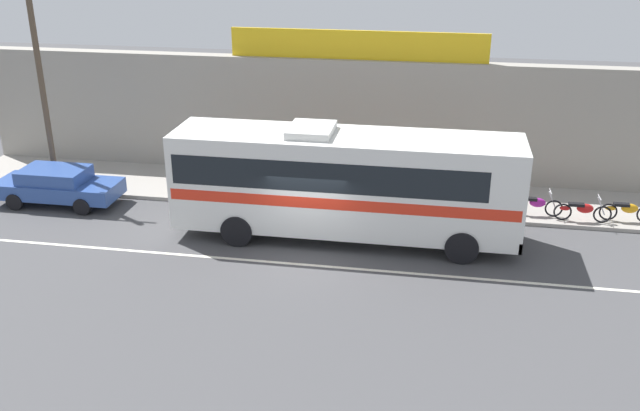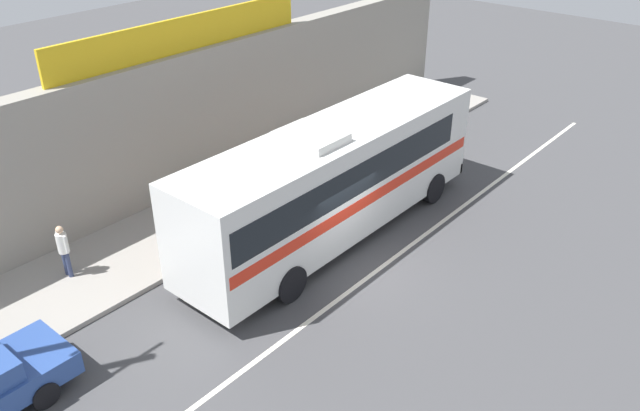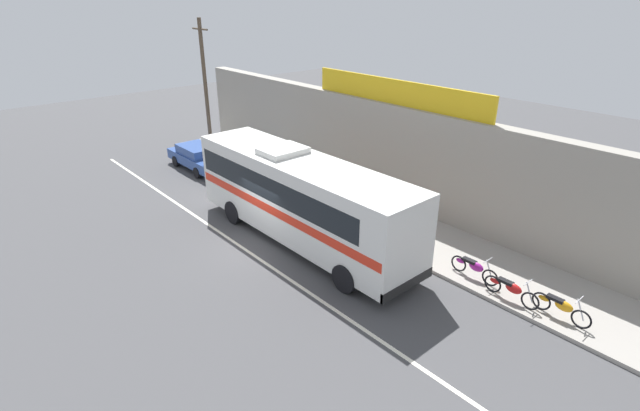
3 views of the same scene
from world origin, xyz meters
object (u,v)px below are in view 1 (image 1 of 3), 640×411
motorcycle_black (627,210)px  motorcycle_purple (535,204)px  motorcycle_orange (456,202)px  pedestrian_near_shop (193,157)px  parked_car (58,185)px  motorcycle_red (582,210)px  pedestrian_far_right (331,164)px  utility_pole (41,80)px  intercity_bus (343,179)px

motorcycle_black → motorcycle_purple: bearing=-180.0°
motorcycle_orange → pedestrian_near_shop: 10.48m
parked_car → motorcycle_red: 18.82m
pedestrian_near_shop → pedestrian_far_right: size_ratio=1.01×
utility_pole → motorcycle_red: (19.63, -0.06, -3.75)m
intercity_bus → utility_pole: (-11.66, 2.48, 2.25)m
motorcycle_purple → pedestrian_far_right: (-7.53, 1.64, 0.47)m
motorcycle_red → pedestrian_near_shop: bearing=173.3°
intercity_bus → utility_pole: utility_pole is taller
utility_pole → pedestrian_far_right: (10.56, 1.85, -3.27)m
motorcycle_black → motorcycle_orange: 5.78m
utility_pole → pedestrian_far_right: 11.21m
intercity_bus → pedestrian_far_right: size_ratio=7.15×
motorcycle_orange → pedestrian_near_shop: (-10.32, 1.73, 0.49)m
motorcycle_red → pedestrian_far_right: 9.29m
motorcycle_red → parked_car: bearing=-176.0°
motorcycle_purple → pedestrian_near_shop: pedestrian_near_shop is taller
utility_pole → pedestrian_far_right: bearing=9.9°
utility_pole → motorcycle_black: (21.15, 0.21, -3.75)m
motorcycle_black → motorcycle_red: size_ratio=0.96×
intercity_bus → pedestrian_near_shop: 7.85m
parked_car → motorcycle_orange: 14.57m
motorcycle_red → pedestrian_far_right: size_ratio=1.24×
motorcycle_purple → pedestrian_near_shop: bearing=173.7°
parked_car → motorcycle_black: (20.29, 1.57, -0.17)m
pedestrian_near_shop → motorcycle_purple: bearing=-6.3°
motorcycle_purple → pedestrian_far_right: pedestrian_far_right is taller
motorcycle_orange → utility_pole: bearing=179.7°
motorcycle_red → intercity_bus: bearing=-163.1°
motorcycle_red → pedestrian_far_right: bearing=168.1°
utility_pole → pedestrian_near_shop: bearing=18.2°
motorcycle_black → pedestrian_near_shop: (-16.09, 1.45, 0.49)m
motorcycle_black → motorcycle_red: bearing=-170.0°
motorcycle_purple → pedestrian_far_right: size_ratio=1.21×
intercity_bus → motorcycle_black: 9.98m
parked_car → utility_pole: 3.92m
utility_pole → motorcycle_purple: (18.09, 0.21, -3.75)m
pedestrian_far_right → motorcycle_orange: bearing=-21.7°
parked_car → utility_pole: size_ratio=0.56×
motorcycle_orange → parked_car: bearing=-174.9°
parked_car → motorcycle_purple: parked_car is taller
intercity_bus → motorcycle_orange: intercity_bus is taller
utility_pole → motorcycle_black: 21.48m
motorcycle_orange → pedestrian_far_right: 5.21m
motorcycle_purple → motorcycle_red: size_ratio=0.97×
parked_car → motorcycle_red: parked_car is taller
parked_car → utility_pole: bearing=122.5°
intercity_bus → motorcycle_black: bearing=15.8°
motorcycle_red → pedestrian_far_right: (-9.08, 1.91, 0.47)m
pedestrian_near_shop → utility_pole: bearing=-161.8°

